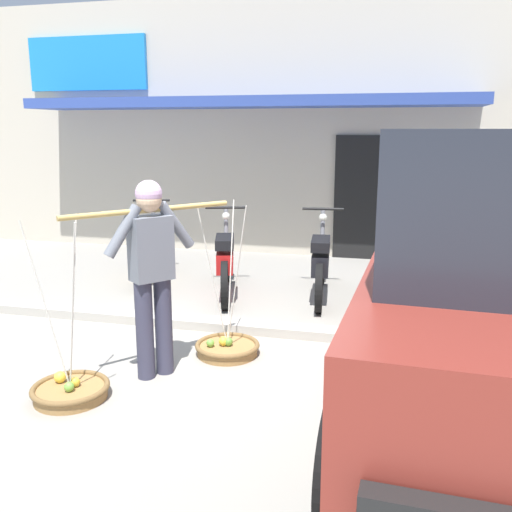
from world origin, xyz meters
TOP-DOWN VIEW (x-y plane):
  - ground_plane at (0.00, 0.00)m, footprint 90.00×90.00m
  - sidewalk_curb at (0.00, 0.70)m, footprint 20.00×0.24m
  - fruit_vendor at (-0.44, -0.53)m, footprint 0.99×1.19m
  - fruit_basket_left_side at (-0.92, -1.11)m, footprint 0.62×0.62m
  - fruit_basket_right_side at (0.03, 0.05)m, footprint 0.62×0.62m
  - motorcycle_nearest_shop at (-1.86, 2.43)m, footprint 0.65×1.78m
  - motorcycle_second_in_row at (-0.56, 1.95)m, footprint 0.67×1.77m
  - motorcycle_third_in_row at (0.64, 2.12)m, footprint 0.54×1.82m
  - motorcycle_end_of_row at (1.78, 2.00)m, footprint 0.71×1.76m
  - storefront_building at (-0.87, 7.00)m, footprint 13.00×6.00m

SIDE VIEW (x-z plane):
  - ground_plane at x=0.00m, z-range 0.00..0.00m
  - sidewalk_curb at x=0.00m, z-range 0.00..0.10m
  - fruit_basket_right_side at x=0.03m, z-range -0.65..0.80m
  - fruit_basket_left_side at x=-0.92m, z-range -0.65..0.80m
  - motorcycle_nearest_shop at x=-1.86m, z-range -0.09..1.00m
  - motorcycle_second_in_row at x=-0.56m, z-range -0.09..1.00m
  - motorcycle_third_in_row at x=0.64m, z-range -0.09..1.00m
  - motorcycle_end_of_row at x=1.78m, z-range -0.09..1.00m
  - fruit_vendor at x=-0.44m, z-range 0.13..1.82m
  - storefront_building at x=-0.87m, z-range 0.00..4.20m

